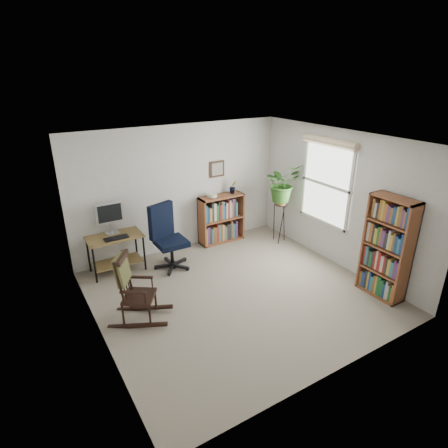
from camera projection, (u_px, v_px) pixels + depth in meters
floor at (237, 293)px, 5.95m from camera, size 4.20×4.00×0.00m
ceiling at (239, 141)px, 5.03m from camera, size 4.20×4.00×0.00m
wall_back at (180, 189)px, 7.07m from camera, size 4.20×0.00×2.40m
wall_front at (343, 286)px, 3.91m from camera, size 4.20×0.00×2.40m
wall_left at (92, 258)px, 4.48m from camera, size 0.00×4.00×2.40m
wall_right at (339, 200)px, 6.50m from camera, size 0.00×4.00×2.40m
window at (326, 185)px, 6.64m from camera, size 0.12×1.20×1.50m
desk at (116, 254)px, 6.49m from camera, size 0.93×0.51×0.67m
monitor at (110, 218)px, 6.37m from camera, size 0.46×0.16×0.56m
keyboard at (116, 238)px, 6.27m from camera, size 0.40×0.15×0.02m
office_chair at (171, 238)px, 6.50m from camera, size 0.82×0.82×1.18m
rocking_chair at (138, 288)px, 5.15m from camera, size 1.03×0.94×1.03m
low_bookshelf at (221, 219)px, 7.58m from camera, size 0.93×0.31×0.98m
tall_bookshelf at (387, 248)px, 5.63m from camera, size 0.30×0.70×1.61m
plant_stand at (280, 220)px, 7.57m from camera, size 0.35×0.35×0.94m
spider_plant at (283, 165)px, 7.13m from camera, size 1.69×1.87×1.46m
potted_plant_small at (233, 191)px, 7.52m from camera, size 0.13×0.24×0.11m
framed_picture at (217, 169)px, 7.32m from camera, size 0.32×0.04×0.32m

